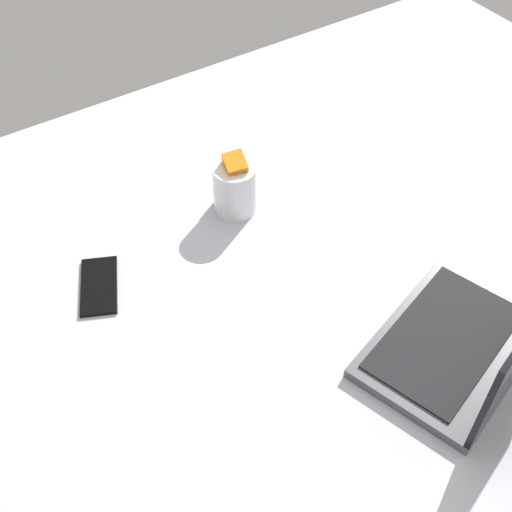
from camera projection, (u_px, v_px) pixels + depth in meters
bed_mattress at (357, 257)px, 146.67cm from camera, size 180.00×140.00×18.00cm
laptop at (472, 344)px, 114.78cm from camera, size 38.49×32.06×23.00cm
snack_cup at (235, 187)px, 139.78cm from camera, size 9.00×9.41×13.98cm
cell_phone at (99, 286)px, 128.78cm from camera, size 12.00×15.56×0.80cm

